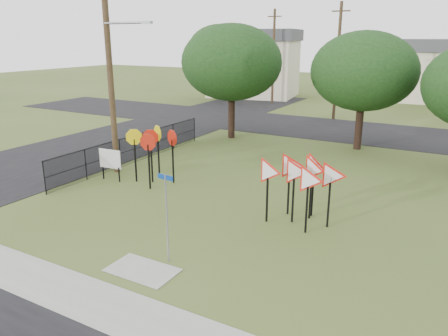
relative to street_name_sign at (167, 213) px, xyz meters
The scene contains 19 objects.
ground 2.28m from the street_name_sign, 102.20° to the left, with size 140.00×140.00×0.00m, color #3B4E1D.
sidewalk 3.05m from the street_name_sign, 97.63° to the right, with size 30.00×1.60×0.02m, color gray.
planting_strip 4.12m from the street_name_sign, 95.24° to the right, with size 30.00×0.80×0.02m, color #3B4E1D.
street_left 17.02m from the street_name_sign, 136.77° to the left, with size 8.00×50.00×0.02m, color black.
street_far 21.67m from the street_name_sign, 90.92° to the left, with size 60.00×8.00×0.02m, color black.
curb_pad 1.79m from the street_name_sign, 113.67° to the right, with size 2.00×1.20×0.02m, color gray.
street_name_sign is the anchor object (origin of this frame).
stop_sign_cluster 7.62m from the street_name_sign, 131.22° to the left, with size 2.27×2.00×2.48m.
yield_sign_cluster 5.30m from the street_name_sign, 63.42° to the left, with size 3.11×1.81×2.44m.
info_board 8.51m from the street_name_sign, 144.51° to the left, with size 1.18×0.13×1.48m.
utility_pole_main 10.39m from the street_name_sign, 141.17° to the left, with size 3.55×0.33×10.00m.
far_pole_a 25.89m from the street_name_sign, 95.24° to the left, with size 1.40×0.24×9.00m.
far_pole_c 33.40m from the street_name_sign, 108.13° to the left, with size 1.40×0.24×9.00m.
fence_run 11.20m from the street_name_sign, 135.33° to the left, with size 0.05×11.55×1.50m.
house_left 38.45m from the street_name_sign, 111.95° to the left, with size 10.58×8.88×7.20m.
house_mid 41.80m from the street_name_sign, 84.98° to the left, with size 8.40×8.40×6.20m.
tree_near_left 17.17m from the street_name_sign, 112.13° to the left, with size 6.40×6.40×7.27m.
tree_near_mid 16.95m from the street_name_sign, 84.32° to the left, with size 6.00×6.00×6.80m.
tree_far_left 35.77m from the street_name_sign, 117.35° to the left, with size 6.80×6.80×7.73m.
Camera 1 is at (7.50, -10.93, 6.41)m, focal length 35.00 mm.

